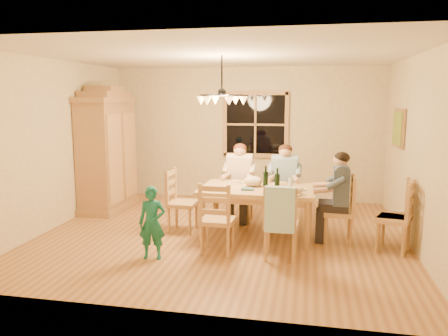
% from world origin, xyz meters
% --- Properties ---
extents(floor, '(5.50, 5.50, 0.00)m').
position_xyz_m(floor, '(0.00, 0.00, 0.00)').
color(floor, '#976237').
rests_on(floor, ground).
extents(ceiling, '(5.50, 5.00, 0.02)m').
position_xyz_m(ceiling, '(0.00, 0.00, 2.70)').
color(ceiling, white).
rests_on(ceiling, wall_back).
extents(wall_back, '(5.50, 0.02, 2.70)m').
position_xyz_m(wall_back, '(0.00, 2.50, 1.35)').
color(wall_back, '#C1B288').
rests_on(wall_back, floor).
extents(wall_left, '(0.02, 5.00, 2.70)m').
position_xyz_m(wall_left, '(-2.75, 0.00, 1.35)').
color(wall_left, '#C1B288').
rests_on(wall_left, floor).
extents(wall_right, '(0.02, 5.00, 2.70)m').
position_xyz_m(wall_right, '(2.75, 0.00, 1.35)').
color(wall_right, '#C1B288').
rests_on(wall_right, floor).
extents(window, '(1.30, 0.06, 1.30)m').
position_xyz_m(window, '(0.20, 2.47, 1.55)').
color(window, black).
rests_on(window, wall_back).
extents(painting, '(0.06, 0.78, 0.64)m').
position_xyz_m(painting, '(2.71, 1.20, 1.60)').
color(painting, olive).
rests_on(painting, wall_right).
extents(chandelier, '(0.77, 0.68, 0.71)m').
position_xyz_m(chandelier, '(-0.00, 0.00, 2.08)').
color(chandelier, black).
rests_on(chandelier, ceiling).
extents(armoire, '(0.66, 1.40, 2.30)m').
position_xyz_m(armoire, '(-2.42, 1.17, 1.06)').
color(armoire, olive).
rests_on(armoire, floor).
extents(dining_table, '(1.73, 1.09, 0.76)m').
position_xyz_m(dining_table, '(0.55, 0.01, 0.66)').
color(dining_table, tan).
rests_on(dining_table, floor).
extents(chair_far_left, '(0.45, 0.43, 0.99)m').
position_xyz_m(chair_far_left, '(0.14, 0.83, 0.30)').
color(chair_far_left, '#A67D49').
rests_on(chair_far_left, floor).
extents(chair_far_right, '(0.45, 0.43, 0.99)m').
position_xyz_m(chair_far_right, '(0.90, 0.81, 0.30)').
color(chair_far_right, '#A67D49').
rests_on(chair_far_right, floor).
extents(chair_near_left, '(0.45, 0.43, 0.99)m').
position_xyz_m(chair_near_left, '(0.10, -0.78, 0.30)').
color(chair_near_left, '#A67D49').
rests_on(chair_near_left, floor).
extents(chair_near_right, '(0.45, 0.43, 0.99)m').
position_xyz_m(chair_near_right, '(0.95, -0.81, 0.30)').
color(chair_near_right, '#A67D49').
rests_on(chair_near_right, floor).
extents(chair_end_left, '(0.43, 0.45, 0.99)m').
position_xyz_m(chair_end_left, '(-0.64, 0.04, 0.30)').
color(chair_end_left, '#A67D49').
rests_on(chair_end_left, floor).
extents(chair_end_right, '(0.43, 0.45, 0.99)m').
position_xyz_m(chair_end_right, '(1.73, -0.02, 0.30)').
color(chair_end_right, '#A67D49').
rests_on(chair_end_right, floor).
extents(adult_woman, '(0.41, 0.43, 0.87)m').
position_xyz_m(adult_woman, '(0.14, 0.83, 0.84)').
color(adult_woman, beige).
rests_on(adult_woman, floor).
extents(adult_plaid_man, '(0.41, 0.43, 0.87)m').
position_xyz_m(adult_plaid_man, '(0.90, 0.81, 0.84)').
color(adult_plaid_man, '#366794').
rests_on(adult_plaid_man, floor).
extents(adult_slate_man, '(0.43, 0.41, 0.87)m').
position_xyz_m(adult_slate_man, '(1.73, -0.02, 0.84)').
color(adult_slate_man, '#414F68').
rests_on(adult_slate_man, floor).
extents(towel, '(0.38, 0.11, 0.58)m').
position_xyz_m(towel, '(0.95, -1.00, 0.70)').
color(towel, '#A9D7E6').
rests_on(towel, chair_near_right).
extents(wine_bottle_a, '(0.08, 0.08, 0.33)m').
position_xyz_m(wine_bottle_a, '(0.66, 0.05, 0.93)').
color(wine_bottle_a, black).
rests_on(wine_bottle_a, dining_table).
extents(wine_bottle_b, '(0.08, 0.08, 0.33)m').
position_xyz_m(wine_bottle_b, '(0.84, -0.11, 0.93)').
color(wine_bottle_b, black).
rests_on(wine_bottle_b, dining_table).
extents(plate_woman, '(0.26, 0.26, 0.02)m').
position_xyz_m(plate_woman, '(0.16, 0.31, 0.77)').
color(plate_woman, white).
rests_on(plate_woman, dining_table).
extents(plate_plaid, '(0.26, 0.26, 0.02)m').
position_xyz_m(plate_plaid, '(0.88, 0.30, 0.77)').
color(plate_plaid, white).
rests_on(plate_plaid, dining_table).
extents(plate_slate, '(0.26, 0.26, 0.02)m').
position_xyz_m(plate_slate, '(1.13, -0.04, 0.77)').
color(plate_slate, white).
rests_on(plate_slate, dining_table).
extents(wine_glass_a, '(0.06, 0.06, 0.14)m').
position_xyz_m(wine_glass_a, '(0.40, 0.28, 0.83)').
color(wine_glass_a, silver).
rests_on(wine_glass_a, dining_table).
extents(wine_glass_b, '(0.06, 0.06, 0.14)m').
position_xyz_m(wine_glass_b, '(1.03, 0.15, 0.83)').
color(wine_glass_b, silver).
rests_on(wine_glass_b, dining_table).
extents(cap, '(0.20, 0.20, 0.11)m').
position_xyz_m(cap, '(1.11, -0.32, 0.82)').
color(cap, '#D5B88E').
rests_on(cap, dining_table).
extents(napkin, '(0.18, 0.14, 0.03)m').
position_xyz_m(napkin, '(0.42, -0.18, 0.78)').
color(napkin, '#44677E').
rests_on(napkin, dining_table).
extents(cloth_bundle, '(0.28, 0.22, 0.15)m').
position_xyz_m(cloth_bundle, '(0.46, 0.10, 0.84)').
color(cloth_bundle, beige).
rests_on(cloth_bundle, dining_table).
extents(child, '(0.38, 0.28, 0.97)m').
position_xyz_m(child, '(-0.70, -1.16, 0.48)').
color(child, '#16675B').
rests_on(child, floor).
extents(chair_spare_front, '(0.48, 0.49, 0.99)m').
position_xyz_m(chair_spare_front, '(2.45, -0.14, 0.30)').
color(chair_spare_front, '#A67D49').
rests_on(chair_spare_front, floor).
extents(chair_spare_back, '(0.55, 0.56, 0.99)m').
position_xyz_m(chair_spare_back, '(2.45, -0.26, 0.30)').
color(chair_spare_back, '#A67D49').
rests_on(chair_spare_back, floor).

